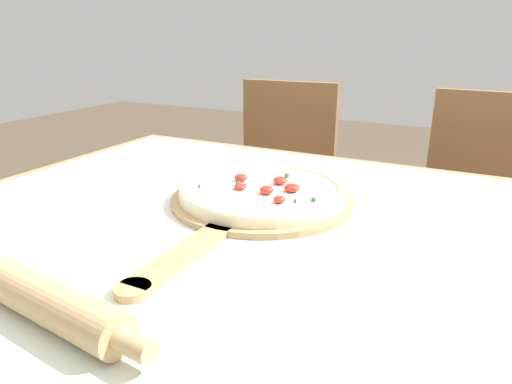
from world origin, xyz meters
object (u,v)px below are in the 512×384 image
object	(u,v)px
pizza_peel	(257,203)
chair_right	(479,212)
pizza	(263,190)
rolling_pin	(26,290)
chair_left	(280,182)

from	to	relation	value
pizza_peel	chair_right	xyz separation A→B (m)	(0.40, 0.80, -0.23)
pizza	rolling_pin	xyz separation A→B (m)	(-0.09, -0.47, 0.00)
pizza	chair_left	world-z (taller)	chair_left
pizza_peel	pizza	xyz separation A→B (m)	(0.00, 0.03, 0.02)
rolling_pin	chair_right	distance (m)	1.36
chair_right	pizza	bearing A→B (deg)	-114.09
pizza_peel	rolling_pin	size ratio (longest dim) A/B	1.39
rolling_pin	chair_left	distance (m)	1.28
pizza_peel	chair_left	distance (m)	0.88
chair_left	chair_right	bearing A→B (deg)	-2.05
rolling_pin	pizza_peel	bearing A→B (deg)	78.12
pizza	rolling_pin	distance (m)	0.48
pizza	chair_left	size ratio (longest dim) A/B	0.37
pizza_peel	pizza	distance (m)	0.03
rolling_pin	chair_left	bearing A→B (deg)	99.56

